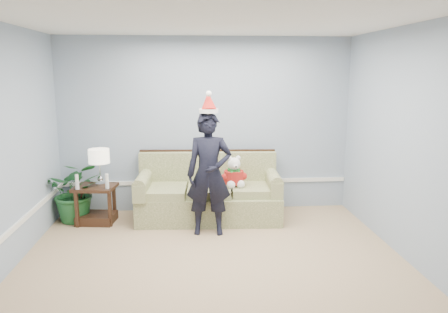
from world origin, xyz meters
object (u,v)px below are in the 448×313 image
object	(u,v)px
table_lamp	(99,158)
man	(209,174)
sofa	(209,195)
side_table	(96,208)
houseplant	(76,191)
teddy_bear	(234,175)

from	to	relation	value
table_lamp	man	xyz separation A→B (m)	(1.55, -0.60, -0.13)
sofa	side_table	world-z (taller)	sofa
houseplant	sofa	bearing A→B (deg)	-0.28
side_table	teddy_bear	size ratio (longest dim) A/B	1.36
houseplant	teddy_bear	world-z (taller)	teddy_bear
sofa	table_lamp	size ratio (longest dim) A/B	4.04
side_table	houseplant	world-z (taller)	houseplant
teddy_bear	man	bearing A→B (deg)	-136.03
houseplant	side_table	bearing A→B (deg)	-17.97
side_table	table_lamp	bearing A→B (deg)	36.83
side_table	teddy_bear	xyz separation A→B (m)	(2.01, -0.04, 0.47)
houseplant	man	size ratio (longest dim) A/B	0.55
side_table	teddy_bear	bearing A→B (deg)	-1.26
sofa	houseplant	bearing A→B (deg)	-177.37
sofa	table_lamp	xyz separation A→B (m)	(-1.58, -0.04, 0.61)
table_lamp	teddy_bear	xyz separation A→B (m)	(1.94, -0.10, -0.27)
side_table	table_lamp	size ratio (longest dim) A/B	1.19
sofa	teddy_bear	distance (m)	0.51
table_lamp	man	world-z (taller)	man
houseplant	man	world-z (taller)	man
sofa	table_lamp	world-z (taller)	table_lamp
table_lamp	man	size ratio (longest dim) A/B	0.32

